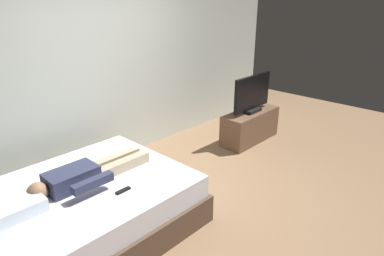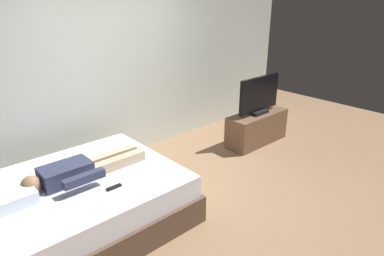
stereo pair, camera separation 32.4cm
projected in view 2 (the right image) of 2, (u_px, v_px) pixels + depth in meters
name	position (u px, v px, depth m)	size (l,w,h in m)	color
ground_plane	(188.00, 202.00, 3.96)	(10.00, 10.00, 0.00)	#8C6B4C
back_wall	(131.00, 59.00, 4.84)	(6.40, 0.10, 2.80)	silver
bed	(82.00, 203.00, 3.48)	(1.98, 1.62, 0.54)	brown
pillow	(5.00, 200.00, 2.94)	(0.48, 0.34, 0.12)	white
person	(79.00, 170.00, 3.38)	(1.26, 0.46, 0.18)	#2D334C
remote	(114.00, 187.00, 3.22)	(0.15, 0.04, 0.02)	black
tv_stand	(257.00, 128.00, 5.46)	(1.10, 0.40, 0.50)	brown
tv	(259.00, 96.00, 5.26)	(0.88, 0.20, 0.59)	black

